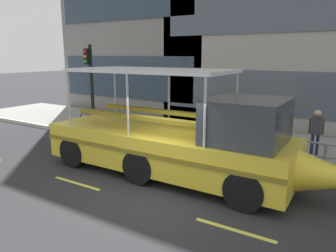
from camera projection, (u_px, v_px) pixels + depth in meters
The scene contains 10 objects.
ground_plane at pixel (164, 189), 8.79m from camera, with size 120.00×120.00×0.00m, color #2B2B2D.
sidewalk at pixel (235, 141), 13.42m from camera, with size 32.00×4.80×0.18m, color gray.
curb_edge at pixel (210, 157), 11.35m from camera, with size 32.00×0.18×0.18m, color #B2ADA3.
lane_centreline at pixel (143, 203), 7.98m from camera, with size 25.80×0.12×0.01m.
curb_guardrail at pixel (205, 135), 11.68m from camera, with size 12.16×0.09×0.87m.
traffic_light_pole at pixel (90, 79), 14.79m from camera, with size 0.24×0.46×3.97m.
leaned_bicycle at pixel (92, 120), 15.43m from camera, with size 1.74×0.46×0.96m.
duck_tour_boat at pixel (182, 142), 9.53m from camera, with size 9.72×2.62×3.25m.
pedestrian_near_bow at pixel (316, 129), 10.78m from camera, with size 0.48×0.23×1.68m.
pedestrian_mid_left at pixel (205, 120), 12.82m from camera, with size 0.43×0.23×1.52m.
Camera 1 is at (4.40, -6.91, 3.65)m, focal length 33.77 mm.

